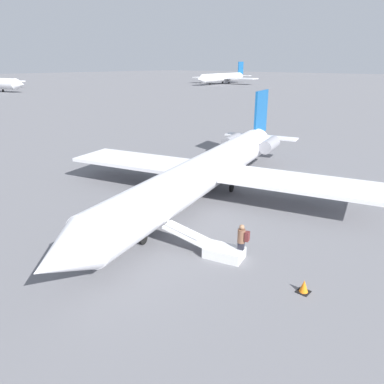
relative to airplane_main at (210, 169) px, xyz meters
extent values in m
plane|color=slate|center=(0.84, 0.23, -1.88)|extent=(600.00, 600.00, 0.00)
cylinder|color=silver|center=(0.84, 0.23, -0.02)|extent=(22.36, 8.16, 2.40)
cone|color=silver|center=(12.99, 3.49, -0.02)|extent=(3.16, 2.96, 2.35)
cone|color=silver|center=(-11.53, -3.10, -0.02)|extent=(3.62, 3.08, 2.35)
cube|color=#145193|center=(-10.93, -2.94, 2.50)|extent=(3.30, 1.06, 3.84)
cube|color=silver|center=(-11.25, -3.02, 0.22)|extent=(3.14, 6.86, 0.12)
cube|color=silver|center=(-1.78, 5.66, -0.20)|extent=(6.16, 10.13, 0.24)
cube|color=silver|center=(1.30, -5.79, -0.20)|extent=(6.16, 10.13, 0.24)
cylinder|color=gray|center=(-8.79, -0.62, 0.16)|extent=(3.06, 1.79, 1.08)
cylinder|color=gray|center=(-7.92, -3.87, 0.16)|extent=(3.06, 1.79, 1.08)
cylinder|color=black|center=(7.91, 2.13, -1.59)|extent=(0.61, 0.30, 0.59)
cylinder|color=gray|center=(7.91, 2.13, -1.20)|extent=(0.11, 0.11, 0.19)
cylinder|color=black|center=(-1.61, 0.69, -1.59)|extent=(0.61, 0.30, 0.59)
cylinder|color=gray|center=(-1.61, 0.69, -1.20)|extent=(0.11, 0.11, 0.19)
cylinder|color=black|center=(-1.05, -1.40, -1.59)|extent=(0.61, 0.30, 0.59)
cylinder|color=gray|center=(-1.05, -1.40, -1.20)|extent=(0.11, 0.11, 0.19)
cone|color=white|center=(-32.89, -98.68, 0.61)|extent=(3.84, 4.13, 3.15)
cube|color=white|center=(-37.27, -122.60, 0.36)|extent=(16.49, 8.44, 0.32)
cylinder|color=black|center=(-31.07, -106.81, -1.49)|extent=(0.37, 0.82, 0.79)
cylinder|color=gray|center=(-31.07, -106.81, -0.96)|extent=(0.14, 0.14, 0.25)
cylinder|color=white|center=(-111.03, -83.37, 0.73)|extent=(30.44, 7.39, 3.38)
cone|color=white|center=(-94.19, -81.10, 0.73)|extent=(4.12, 3.78, 3.31)
cone|color=white|center=(-128.20, -85.69, 0.73)|extent=(4.79, 3.87, 3.31)
cube|color=#145193|center=(-127.33, -85.57, 4.28)|extent=(4.72, 0.90, 5.40)
cube|color=white|center=(-127.79, -85.64, 1.07)|extent=(3.27, 9.64, 0.17)
cube|color=white|center=(-113.60, -75.61, 0.48)|extent=(7.05, 13.32, 0.34)
cube|color=white|center=(-111.45, -91.55, 0.48)|extent=(7.05, 13.32, 0.34)
cylinder|color=black|center=(-101.28, -82.06, -1.47)|extent=(0.86, 0.32, 0.84)
cylinder|color=gray|center=(-101.28, -82.06, -0.92)|extent=(0.15, 0.15, 0.26)
cylinder|color=black|center=(-114.23, -82.27, -1.47)|extent=(0.86, 0.32, 0.84)
cylinder|color=gray|center=(-114.23, -82.27, -0.92)|extent=(0.15, 0.15, 0.26)
cylinder|color=black|center=(-113.82, -85.28, -1.47)|extent=(0.86, 0.32, 0.84)
cylinder|color=gray|center=(-113.82, -85.28, -0.92)|extent=(0.15, 0.15, 0.26)
cube|color=silver|center=(6.29, 5.99, -1.63)|extent=(1.53, 2.02, 0.50)
cube|color=silver|center=(6.81, 4.06, -1.09)|extent=(1.45, 2.39, 0.70)
cube|color=silver|center=(7.24, 4.17, -0.59)|extent=(0.63, 2.15, 0.64)
cube|color=#23232D|center=(5.90, 6.65, -1.46)|extent=(0.27, 0.32, 0.85)
cylinder|color=brown|center=(5.90, 6.65, -0.71)|extent=(0.36, 0.36, 0.65)
sphere|color=#936B4C|center=(5.90, 6.65, -0.26)|extent=(0.24, 0.24, 0.24)
cube|color=#592323|center=(5.83, 6.91, -0.68)|extent=(0.32, 0.25, 0.44)
cube|color=black|center=(6.45, 10.06, -1.87)|extent=(0.49, 0.49, 0.03)
cone|color=orange|center=(6.45, 10.06, -1.62)|extent=(0.37, 0.37, 0.54)
camera|label=1|loc=(18.95, 15.23, 6.80)|focal=35.00mm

